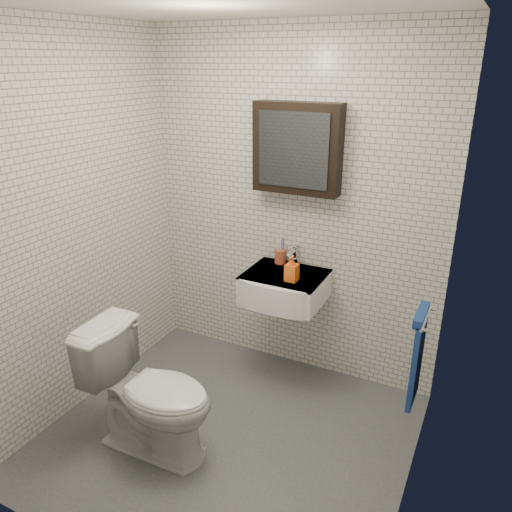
{
  "coord_description": "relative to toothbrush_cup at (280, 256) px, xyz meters",
  "views": [
    {
      "loc": [
        1.3,
        -2.19,
        2.26
      ],
      "look_at": [
        -0.02,
        0.45,
        1.09
      ],
      "focal_mm": 35.0,
      "sensor_mm": 36.0,
      "label": 1
    }
  ],
  "objects": [
    {
      "name": "room_shell",
      "position": [
        0.06,
        -0.94,
        0.56
      ],
      "size": [
        2.22,
        2.02,
        2.51
      ],
      "color": "silver",
      "rests_on": "ground"
    },
    {
      "name": "toothbrush_cup",
      "position": [
        0.0,
        0.0,
        0.0
      ],
      "size": [
        0.1,
        0.1,
        0.23
      ],
      "rotation": [
        0.0,
        0.0,
        0.21
      ],
      "color": "#A9442A",
      "rests_on": "washbasin"
    },
    {
      "name": "faucet",
      "position": [
        0.11,
        -0.01,
        0.01
      ],
      "size": [
        0.06,
        0.2,
        0.15
      ],
      "color": "silver",
      "rests_on": "washbasin"
    },
    {
      "name": "soap_bottle",
      "position": [
        0.2,
        -0.25,
        0.03
      ],
      "size": [
        0.08,
        0.08,
        0.18
      ],
      "primitive_type": "imported",
      "rotation": [
        0.0,
        0.0,
        -0.02
      ],
      "color": "#FA5B1A",
      "rests_on": "washbasin"
    },
    {
      "name": "toilet",
      "position": [
        -0.3,
        -1.21,
        -0.5
      ],
      "size": [
        0.8,
        0.47,
        0.81
      ],
      "primitive_type": "imported",
      "rotation": [
        0.0,
        0.0,
        1.59
      ],
      "color": "white",
      "rests_on": "ground"
    },
    {
      "name": "ground",
      "position": [
        0.06,
        -0.94,
        -0.9
      ],
      "size": [
        2.2,
        2.0,
        0.01
      ],
      "primitive_type": "cube",
      "color": "#474A4E",
      "rests_on": "ground"
    },
    {
      "name": "mirror_cabinet",
      "position": [
        0.11,
        -0.01,
        0.79
      ],
      "size": [
        0.6,
        0.15,
        0.6
      ],
      "color": "black",
      "rests_on": "room_shell"
    },
    {
      "name": "towel_rail",
      "position": [
        1.11,
        -0.59,
        -0.18
      ],
      "size": [
        0.09,
        0.3,
        0.58
      ],
      "color": "silver",
      "rests_on": "room_shell"
    },
    {
      "name": "washbasin",
      "position": [
        0.11,
        -0.21,
        -0.15
      ],
      "size": [
        0.55,
        0.5,
        0.2
      ],
      "color": "white",
      "rests_on": "room_shell"
    }
  ]
}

